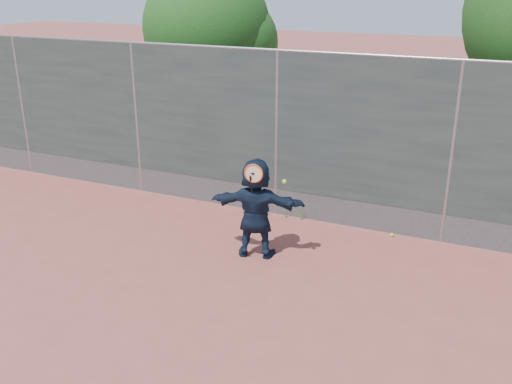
% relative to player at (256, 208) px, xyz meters
% --- Properties ---
extents(ground, '(80.00, 80.00, 0.00)m').
position_rel_player_xyz_m(ground, '(-0.36, -1.79, -0.80)').
color(ground, '#9E4C42').
rests_on(ground, ground).
extents(player, '(1.56, 0.78, 1.61)m').
position_rel_player_xyz_m(player, '(0.00, 0.00, 0.00)').
color(player, '#132135').
rests_on(player, ground).
extents(ball_ground, '(0.07, 0.07, 0.07)m').
position_rel_player_xyz_m(ball_ground, '(1.85, 1.56, -0.77)').
color(ball_ground, '#BED62F').
rests_on(ball_ground, ground).
extents(fence, '(20.00, 0.06, 3.03)m').
position_rel_player_xyz_m(fence, '(-0.36, 1.71, 0.78)').
color(fence, '#38423D').
rests_on(fence, ground).
extents(swing_action, '(0.65, 0.14, 0.51)m').
position_rel_player_xyz_m(swing_action, '(0.09, -0.19, 0.61)').
color(swing_action, '#E74915').
rests_on(swing_action, ground).
extents(tree_left, '(3.15, 3.00, 4.53)m').
position_rel_player_xyz_m(tree_left, '(-3.20, 4.76, 2.14)').
color(tree_left, '#382314').
rests_on(tree_left, ground).
extents(weed_clump, '(0.68, 0.07, 0.30)m').
position_rel_player_xyz_m(weed_clump, '(-0.06, 1.59, -0.67)').
color(weed_clump, '#387226').
rests_on(weed_clump, ground).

